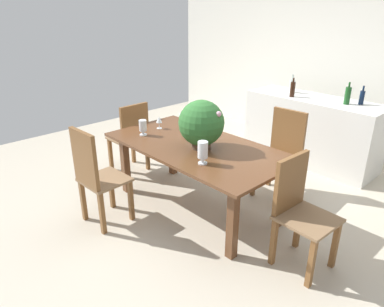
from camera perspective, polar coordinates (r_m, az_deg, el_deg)
ground_plane at (r=4.16m, az=3.38°, el=-7.21°), size 7.04×7.04×0.00m
back_wall at (r=5.84m, az=22.20°, el=13.53°), size 6.40×0.10×2.60m
dining_table at (r=3.71m, az=0.75°, el=0.00°), size 1.97×1.03×0.74m
chair_near_left at (r=3.57m, az=-15.44°, el=-3.21°), size 0.45×0.44×1.03m
chair_head_end at (r=4.65m, az=-9.81°, el=3.07°), size 0.42×0.45×0.95m
chair_far_right at (r=4.18m, az=14.47°, el=0.67°), size 0.47×0.45×1.01m
chair_foot_end at (r=3.09m, az=16.91°, el=-8.27°), size 0.45×0.45×0.97m
flower_centerpiece at (r=3.51m, az=1.54°, el=4.85°), size 0.46×0.46×0.50m
crystal_vase_left at (r=4.13m, az=-1.51°, el=5.43°), size 0.09×0.09×0.18m
crystal_vase_center_near at (r=3.96m, az=-7.98°, el=4.37°), size 0.09×0.09×0.18m
crystal_vase_right at (r=3.19m, az=1.76°, el=0.45°), size 0.09×0.09×0.22m
wine_glass at (r=4.16m, az=-5.38°, el=5.44°), size 0.07×0.07×0.15m
kitchen_counter at (r=5.24m, az=18.74°, el=3.60°), size 1.84×0.64×0.92m
wine_bottle_dark at (r=4.98m, az=25.85°, el=8.22°), size 0.06×0.06×0.24m
wine_bottle_clear at (r=5.34m, az=15.91°, el=10.55°), size 0.07×0.07×0.26m
wine_bottle_green at (r=4.91m, az=23.93°, el=8.61°), size 0.07×0.07×0.28m
wine_bottle_tall at (r=5.07m, az=16.00°, el=10.01°), size 0.07×0.07×0.26m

